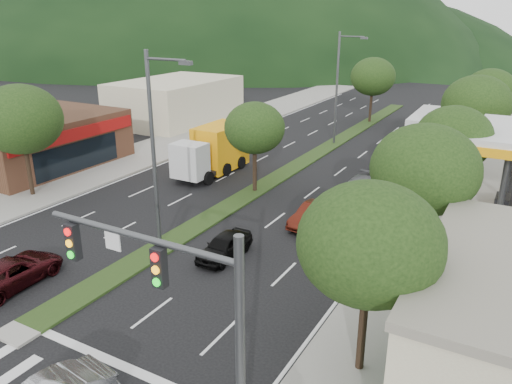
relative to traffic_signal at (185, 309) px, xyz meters
The scene contains 25 objects.
ground 10.27m from the traffic_signal, behind, with size 160.00×160.00×0.00m, color black.
sidewalk_right 27.15m from the traffic_signal, 82.55° to the left, with size 5.00×90.00×0.15m, color gray.
sidewalk_left 34.79m from the traffic_signal, 129.70° to the left, with size 6.00×90.00×0.15m, color gray.
median 31.23m from the traffic_signal, 107.00° to the left, with size 1.60×56.00×0.12m, color #1E3513.
traffic_signal is the anchor object (origin of this frame).
shop_left 32.19m from the traffic_signal, 148.97° to the left, with size 10.15×12.00×4.00m.
bldg_left_far 45.32m from the traffic_signal, 128.26° to the left, with size 9.00×14.00×4.60m, color beige.
hill_far 142.79m from the traffic_signal, 128.60° to the left, with size 176.00×132.00×82.00m, color black.
tree_r_a 6.29m from the traffic_signal, 61.80° to the left, with size 4.60×4.60×6.63m.
tree_r_b 13.87m from the traffic_signal, 77.63° to the left, with size 4.80×4.80×6.94m.
tree_r_c 21.74m from the traffic_signal, 82.15° to the left, with size 4.40×4.40×6.48m.
tree_r_d 31.68m from the traffic_signal, 84.62° to the left, with size 5.00×5.00×7.17m.
tree_r_e 41.65m from the traffic_signal, 85.91° to the left, with size 4.60×4.60×6.71m.
tree_med_near 21.53m from the traffic_signal, 114.80° to the left, with size 4.00×4.00×6.02m.
tree_med_far 46.43m from the traffic_signal, 101.22° to the left, with size 4.80×4.80×6.94m.
tree_l_a 24.43m from the traffic_signal, 151.81° to the left, with size 5.20×5.20×7.25m.
streetlight_near 13.03m from the traffic_signal, 132.77° to the left, with size 2.60×0.25×10.00m.
streetlight_mid 35.66m from the traffic_signal, 104.33° to the left, with size 2.60×0.25×10.00m.
suv_maroon 13.52m from the traffic_signal, 164.10° to the left, with size 2.11×4.57×1.27m, color black.
car_queue_a 12.46m from the traffic_signal, 118.34° to the left, with size 1.45×3.61×1.23m, color black.
car_queue_b 22.30m from the traffic_signal, 96.43° to the left, with size 1.88×4.62×1.34m, color #525358.
car_queue_c 17.06m from the traffic_signal, 101.60° to the left, with size 1.33×3.82×1.26m, color #4E160D.
car_queue_d 28.75m from the traffic_signal, 92.39° to the left, with size 2.03×4.41×1.23m, color black.
box_truck 26.08m from the traffic_signal, 122.33° to the left, with size 2.80×7.11×3.50m.
motorhome 37.64m from the traffic_signal, 92.16° to the left, with size 2.78×8.27×3.15m.
Camera 1 is at (15.76, -9.94, 11.59)m, focal length 35.00 mm.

